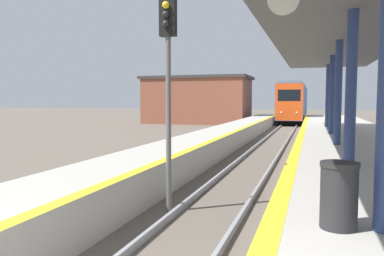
{
  "coord_description": "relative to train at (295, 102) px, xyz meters",
  "views": [
    {
      "loc": [
        2.12,
        -2.47,
        2.56
      ],
      "look_at": [
        -5.3,
        20.58,
        0.74
      ],
      "focal_mm": 35.0,
      "sensor_mm": 36.0,
      "label": 1
    }
  ],
  "objects": [
    {
      "name": "train",
      "position": [
        0.0,
        0.0,
        0.0
      ],
      "size": [
        2.62,
        23.63,
        4.41
      ],
      "color": "black",
      "rests_on": "ground"
    },
    {
      "name": "signal_near",
      "position": [
        -0.97,
        -40.5,
        1.14
      ],
      "size": [
        0.36,
        0.31,
        4.87
      ],
      "color": "#595959",
      "rests_on": "ground"
    },
    {
      "name": "station_canopy",
      "position": [
        2.99,
        -33.92,
        2.43
      ],
      "size": [
        4.67,
        23.58,
        3.94
      ],
      "color": "navy",
      "rests_on": "platform_right"
    },
    {
      "name": "trash_bin",
      "position": [
        2.46,
        -43.4,
        -0.88
      ],
      "size": [
        0.48,
        0.48,
        0.84
      ],
      "color": "#262628",
      "rests_on": "platform_right"
    },
    {
      "name": "station_building",
      "position": [
        -9.96,
        -8.78,
        0.32
      ],
      "size": [
        11.59,
        6.38,
        5.1
      ],
      "color": "brown",
      "rests_on": "ground"
    }
  ]
}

